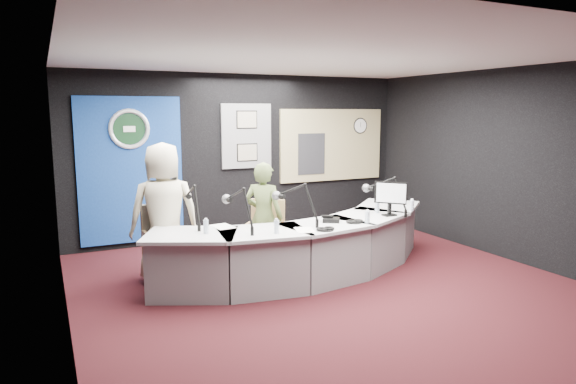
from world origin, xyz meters
name	(u,v)px	position (x,y,z in m)	size (l,w,h in m)	color
ground	(330,287)	(0.00, 0.00, 0.00)	(6.00, 6.00, 0.00)	black
ceiling	(333,57)	(0.00, 0.00, 2.80)	(6.00, 6.00, 0.02)	silver
wall_back	(244,156)	(0.00, 3.00, 1.40)	(6.00, 0.02, 2.80)	black
wall_front	(553,224)	(0.00, -3.00, 1.40)	(6.00, 0.02, 2.80)	black
wall_left	(61,192)	(-3.00, 0.00, 1.40)	(0.02, 6.00, 2.80)	black
wall_right	(509,165)	(3.00, 0.00, 1.40)	(0.02, 6.00, 2.80)	black
broadcast_desk	(306,248)	(-0.05, 0.55, 0.38)	(4.50, 1.90, 0.75)	#B3B5B8
backdrop_panel	(131,171)	(-1.90, 2.97, 1.25)	(1.60, 0.05, 2.30)	navy
agency_seal	(129,129)	(-1.90, 2.93, 1.90)	(0.63, 0.63, 0.07)	silver
seal_center	(129,129)	(-1.90, 2.94, 1.90)	(0.48, 0.48, 0.01)	black
pinboard	(247,136)	(0.05, 2.97, 1.75)	(0.90, 0.04, 1.10)	slate
framed_photo_upper	(247,120)	(0.05, 2.94, 2.03)	(0.34, 0.02, 0.27)	gray
framed_photo_lower	(247,152)	(0.05, 2.94, 1.47)	(0.34, 0.02, 0.27)	gray
booth_window_frame	(332,145)	(1.75, 2.97, 1.55)	(2.12, 0.06, 1.32)	tan
booth_glow	(332,145)	(1.75, 2.96, 1.55)	(2.00, 0.02, 1.20)	#FAEE9E
equipment_rack	(311,154)	(1.30, 2.94, 1.40)	(0.55, 0.02, 0.75)	black
wall_clock	(360,126)	(2.35, 2.94, 1.90)	(0.28, 0.28, 0.01)	white
armchair_left	(165,242)	(-1.79, 1.14, 0.50)	(0.57, 0.57, 1.01)	#A57D4B
armchair_right	(264,236)	(-0.48, 0.97, 0.49)	(0.55, 0.55, 0.97)	#A57D4B
draped_jacket	(161,230)	(-1.79, 1.39, 0.62)	(0.50, 0.10, 0.70)	#686458
person_man	(164,212)	(-1.79, 1.14, 0.89)	(0.87, 0.57, 1.79)	beige
person_woman	(264,217)	(-0.48, 0.97, 0.75)	(0.55, 0.36, 1.50)	#516133
computer_monitor	(390,193)	(1.11, 0.31, 1.07)	(0.43, 0.03, 0.29)	black
desk_phone	(331,220)	(0.19, 0.31, 0.78)	(0.21, 0.17, 0.05)	black
headphones_near	(355,221)	(0.43, 0.13, 0.77)	(0.21, 0.21, 0.04)	black
headphones_far	(325,229)	(-0.12, -0.07, 0.77)	(0.23, 0.23, 0.04)	black
paper_stack	(223,226)	(-1.17, 0.65, 0.75)	(0.23, 0.33, 0.00)	white
notepad	(305,230)	(-0.34, 0.04, 0.75)	(0.22, 0.31, 0.00)	white
boom_mic_a	(192,202)	(-1.49, 0.85, 1.05)	(0.16, 0.74, 0.60)	black
boom_mic_b	(239,206)	(-1.06, 0.37, 1.05)	(0.22, 0.73, 0.60)	black
boom_mic_c	(296,201)	(-0.29, 0.38, 1.05)	(0.42, 0.66, 0.60)	black
boom_mic_d	(386,193)	(1.12, 0.42, 1.05)	(0.39, 0.68, 0.60)	black
water_bottles	(324,216)	(0.08, 0.29, 0.84)	(3.13, 0.59, 0.18)	silver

